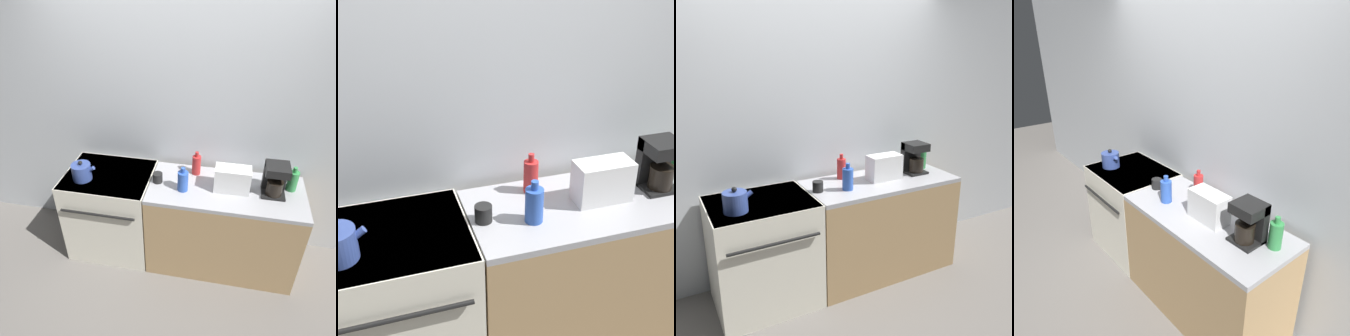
{
  "view_description": "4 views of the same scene",
  "coord_description": "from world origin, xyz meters",
  "views": [
    {
      "loc": [
        0.42,
        -1.99,
        2.6
      ],
      "look_at": [
        -0.04,
        0.33,
        1.01
      ],
      "focal_mm": 35.0,
      "sensor_mm": 36.0,
      "label": 1
    },
    {
      "loc": [
        -0.59,
        -1.54,
        2.2
      ],
      "look_at": [
        0.02,
        0.38,
        1.11
      ],
      "focal_mm": 50.0,
      "sensor_mm": 36.0,
      "label": 2
    },
    {
      "loc": [
        -1.26,
        -2.29,
        1.98
      ],
      "look_at": [
        0.12,
        0.31,
        1.04
      ],
      "focal_mm": 40.0,
      "sensor_mm": 36.0,
      "label": 3
    },
    {
      "loc": [
        1.97,
        -1.13,
        2.19
      ],
      "look_at": [
        0.12,
        0.37,
        1.14
      ],
      "focal_mm": 35.0,
      "sensor_mm": 36.0,
      "label": 4
    }
  ],
  "objects": [
    {
      "name": "bottle_red",
      "position": [
        0.19,
        0.49,
        0.98
      ],
      "size": [
        0.08,
        0.08,
        0.23
      ],
      "color": "#B72828",
      "rests_on": "counter_block"
    },
    {
      "name": "toaster",
      "position": [
        0.52,
        0.3,
        0.99
      ],
      "size": [
        0.3,
        0.15,
        0.22
      ],
      "color": "white",
      "rests_on": "counter_block"
    },
    {
      "name": "wall_back",
      "position": [
        0.0,
        0.7,
        1.3
      ],
      "size": [
        8.0,
        0.05,
        2.6
      ],
      "color": "silver",
      "rests_on": "ground_plane"
    },
    {
      "name": "bottle_green",
      "position": [
        1.02,
        0.41,
        0.98
      ],
      "size": [
        0.09,
        0.09,
        0.23
      ],
      "color": "#338C47",
      "rests_on": "counter_block"
    },
    {
      "name": "ground_plane",
      "position": [
        0.0,
        0.0,
        0.0
      ],
      "size": [
        12.0,
        12.0,
        0.0
      ],
      "primitive_type": "plane",
      "color": "slate"
    },
    {
      "name": "counter_block",
      "position": [
        0.48,
        0.31,
        0.44
      ],
      "size": [
        1.34,
        0.61,
        0.88
      ],
      "color": "tan",
      "rests_on": "ground_plane"
    },
    {
      "name": "stove",
      "position": [
        -0.6,
        0.32,
        0.45
      ],
      "size": [
        0.79,
        0.68,
        0.88
      ],
      "color": "silver",
      "rests_on": "ground_plane"
    },
    {
      "name": "cup_black",
      "position": [
        -0.13,
        0.29,
        0.93
      ],
      "size": [
        0.09,
        0.09,
        0.09
      ],
      "color": "black",
      "rests_on": "counter_block"
    },
    {
      "name": "coffee_maker",
      "position": [
        0.86,
        0.33,
        1.03
      ],
      "size": [
        0.19,
        0.19,
        0.28
      ],
      "color": "black",
      "rests_on": "counter_block"
    },
    {
      "name": "bottle_blue",
      "position": [
        0.11,
        0.22,
        0.98
      ],
      "size": [
        0.09,
        0.09,
        0.22
      ],
      "color": "#2D56B7",
      "rests_on": "counter_block"
    },
    {
      "name": "kettle",
      "position": [
        -0.8,
        0.21,
        0.96
      ],
      "size": [
        0.22,
        0.17,
        0.19
      ],
      "color": "#33478C",
      "rests_on": "stove"
    }
  ]
}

